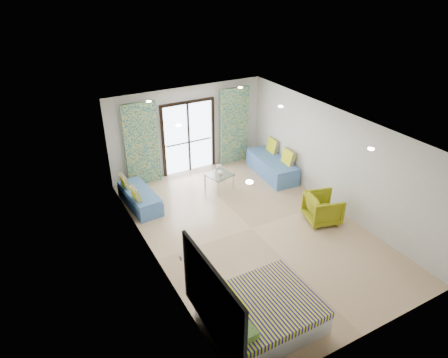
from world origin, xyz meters
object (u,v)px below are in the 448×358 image
bed (261,313)px  armchair (323,207)px  daybed_right (272,166)px  daybed_left (139,198)px  coffee_table (219,176)px

bed → armchair: (3.25, 2.07, 0.13)m
daybed_right → daybed_left: bearing=-177.7°
daybed_right → coffee_table: bearing=-176.5°
daybed_left → daybed_right: (4.23, -0.21, 0.05)m
daybed_left → armchair: size_ratio=2.08×
bed → daybed_left: 5.06m
bed → daybed_right: (3.59, 4.81, 0.03)m
bed → coffee_table: size_ratio=2.40×
armchair → daybed_left: bearing=68.2°
bed → daybed_left: size_ratio=1.13×
coffee_table → bed: bearing=-109.7°
daybed_left → daybed_right: 4.24m
daybed_left → coffee_table: size_ratio=2.11×
bed → coffee_table: 5.17m
daybed_right → coffee_table: (-1.85, 0.06, 0.09)m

